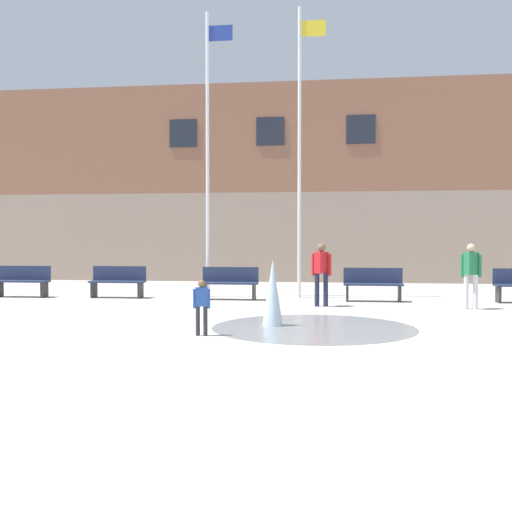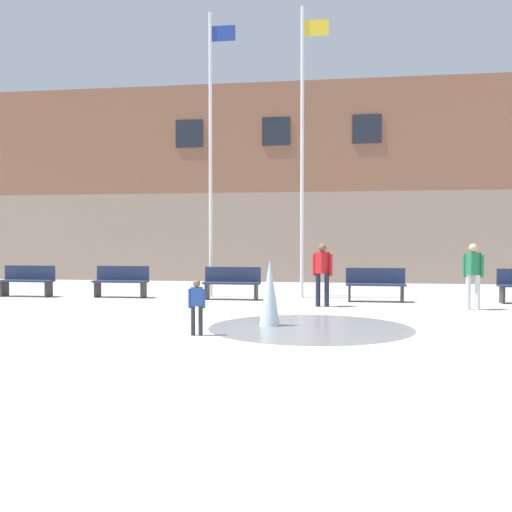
{
  "view_description": "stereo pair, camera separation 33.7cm",
  "coord_description": "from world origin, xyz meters",
  "px_view_note": "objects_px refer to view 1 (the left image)",
  "views": [
    {
      "loc": [
        2.38,
        -6.35,
        1.71
      ],
      "look_at": [
        0.62,
        7.69,
        1.3
      ],
      "focal_mm": 42.0,
      "sensor_mm": 36.0,
      "label": 1
    },
    {
      "loc": [
        2.72,
        -6.3,
        1.71
      ],
      "look_at": [
        0.62,
        7.69,
        1.3
      ],
      "focal_mm": 42.0,
      "sensor_mm": 36.0,
      "label": 2
    }
  ],
  "objects_px": {
    "park_bench_center": "(373,284)",
    "teen_by_trashcan": "(321,269)",
    "park_bench_far_left": "(23,281)",
    "adult_near_bench": "(471,271)",
    "flagpole_right": "(300,144)",
    "child_running": "(202,303)",
    "park_bench_left_of_flagpoles": "(118,281)",
    "flagpole_left": "(208,147)",
    "park_bench_under_left_flagpole": "(230,283)"
  },
  "relations": [
    {
      "from": "park_bench_under_left_flagpole",
      "to": "flagpole_left",
      "type": "relative_size",
      "value": 0.19
    },
    {
      "from": "park_bench_center",
      "to": "flagpole_right",
      "type": "relative_size",
      "value": 0.19
    },
    {
      "from": "park_bench_far_left",
      "to": "park_bench_center",
      "type": "height_order",
      "value": "same"
    },
    {
      "from": "park_bench_center",
      "to": "adult_near_bench",
      "type": "xyz_separation_m",
      "value": [
        2.22,
        -1.55,
        0.45
      ]
    },
    {
      "from": "park_bench_under_left_flagpole",
      "to": "adult_near_bench",
      "type": "relative_size",
      "value": 1.01
    },
    {
      "from": "park_bench_center",
      "to": "flagpole_right",
      "type": "distance_m",
      "value": 4.51
    },
    {
      "from": "park_bench_far_left",
      "to": "adult_near_bench",
      "type": "bearing_deg",
      "value": -7.0
    },
    {
      "from": "park_bench_far_left",
      "to": "flagpole_right",
      "type": "bearing_deg",
      "value": 5.89
    },
    {
      "from": "flagpole_left",
      "to": "park_bench_far_left",
      "type": "bearing_deg",
      "value": -171.19
    },
    {
      "from": "park_bench_far_left",
      "to": "flagpole_right",
      "type": "xyz_separation_m",
      "value": [
        8.09,
        0.84,
        3.95
      ]
    },
    {
      "from": "adult_near_bench",
      "to": "teen_by_trashcan",
      "type": "height_order",
      "value": "same"
    },
    {
      "from": "child_running",
      "to": "teen_by_trashcan",
      "type": "bearing_deg",
      "value": 51.68
    },
    {
      "from": "park_bench_far_left",
      "to": "park_bench_under_left_flagpole",
      "type": "distance_m",
      "value": 6.16
    },
    {
      "from": "park_bench_left_of_flagpoles",
      "to": "park_bench_center",
      "type": "relative_size",
      "value": 1.0
    },
    {
      "from": "park_bench_center",
      "to": "child_running",
      "type": "xyz_separation_m",
      "value": [
        -3.4,
        -6.27,
        0.1
      ]
    },
    {
      "from": "adult_near_bench",
      "to": "flagpole_left",
      "type": "relative_size",
      "value": 0.19
    },
    {
      "from": "park_bench_center",
      "to": "teen_by_trashcan",
      "type": "bearing_deg",
      "value": -134.37
    },
    {
      "from": "park_bench_center",
      "to": "park_bench_far_left",
      "type": "bearing_deg",
      "value": -179.8
    },
    {
      "from": "park_bench_far_left",
      "to": "park_bench_left_of_flagpoles",
      "type": "relative_size",
      "value": 1.0
    },
    {
      "from": "park_bench_left_of_flagpoles",
      "to": "adult_near_bench",
      "type": "xyz_separation_m",
      "value": [
        9.51,
        -1.67,
        0.45
      ]
    },
    {
      "from": "park_bench_center",
      "to": "teen_by_trashcan",
      "type": "height_order",
      "value": "teen_by_trashcan"
    },
    {
      "from": "park_bench_left_of_flagpoles",
      "to": "flagpole_right",
      "type": "xyz_separation_m",
      "value": [
        5.25,
        0.68,
        3.95
      ]
    },
    {
      "from": "teen_by_trashcan",
      "to": "park_bench_far_left",
      "type": "bearing_deg",
      "value": -62.26
    },
    {
      "from": "park_bench_far_left",
      "to": "adult_near_bench",
      "type": "xyz_separation_m",
      "value": [
        12.35,
        -1.52,
        0.45
      ]
    },
    {
      "from": "park_bench_center",
      "to": "flagpole_left",
      "type": "height_order",
      "value": "flagpole_left"
    },
    {
      "from": "child_running",
      "to": "park_bench_left_of_flagpoles",
      "type": "bearing_deg",
      "value": 105.49
    },
    {
      "from": "adult_near_bench",
      "to": "child_running",
      "type": "distance_m",
      "value": 7.35
    },
    {
      "from": "park_bench_center",
      "to": "park_bench_under_left_flagpole",
      "type": "bearing_deg",
      "value": -179.67
    },
    {
      "from": "park_bench_under_left_flagpole",
      "to": "child_running",
      "type": "xyz_separation_m",
      "value": [
        0.57,
        -6.25,
        0.1
      ]
    },
    {
      "from": "adult_near_bench",
      "to": "child_running",
      "type": "height_order",
      "value": "adult_near_bench"
    },
    {
      "from": "teen_by_trashcan",
      "to": "flagpole_right",
      "type": "distance_m",
      "value": 4.19
    },
    {
      "from": "teen_by_trashcan",
      "to": "child_running",
      "type": "distance_m",
      "value": 5.27
    },
    {
      "from": "park_bench_left_of_flagpoles",
      "to": "teen_by_trashcan",
      "type": "bearing_deg",
      "value": -14.6
    },
    {
      "from": "park_bench_center",
      "to": "adult_near_bench",
      "type": "relative_size",
      "value": 1.01
    },
    {
      "from": "park_bench_center",
      "to": "child_running",
      "type": "relative_size",
      "value": 1.62
    },
    {
      "from": "adult_near_bench",
      "to": "park_bench_under_left_flagpole",
      "type": "bearing_deg",
      "value": -50.6
    },
    {
      "from": "teen_by_trashcan",
      "to": "child_running",
      "type": "bearing_deg",
      "value": 14.14
    },
    {
      "from": "park_bench_far_left",
      "to": "park_bench_left_of_flagpoles",
      "type": "bearing_deg",
      "value": 3.2
    },
    {
      "from": "park_bench_under_left_flagpole",
      "to": "park_bench_center",
      "type": "distance_m",
      "value": 3.97
    },
    {
      "from": "park_bench_under_left_flagpole",
      "to": "adult_near_bench",
      "type": "bearing_deg",
      "value": -13.87
    },
    {
      "from": "park_bench_left_of_flagpoles",
      "to": "adult_near_bench",
      "type": "distance_m",
      "value": 9.66
    },
    {
      "from": "park_bench_under_left_flagpole",
      "to": "flagpole_right",
      "type": "distance_m",
      "value": 4.47
    },
    {
      "from": "park_bench_far_left",
      "to": "teen_by_trashcan",
      "type": "xyz_separation_m",
      "value": [
        8.74,
        -1.38,
        0.45
      ]
    },
    {
      "from": "park_bench_far_left",
      "to": "adult_near_bench",
      "type": "distance_m",
      "value": 12.45
    },
    {
      "from": "park_bench_left_of_flagpoles",
      "to": "teen_by_trashcan",
      "type": "relative_size",
      "value": 1.01
    },
    {
      "from": "park_bench_left_of_flagpoles",
      "to": "adult_near_bench",
      "type": "height_order",
      "value": "adult_near_bench"
    },
    {
      "from": "park_bench_far_left",
      "to": "park_bench_under_left_flagpole",
      "type": "relative_size",
      "value": 1.0
    },
    {
      "from": "park_bench_under_left_flagpole",
      "to": "park_bench_center",
      "type": "relative_size",
      "value": 1.0
    },
    {
      "from": "park_bench_far_left",
      "to": "park_bench_left_of_flagpoles",
      "type": "xyz_separation_m",
      "value": [
        2.84,
        0.16,
        0.0
      ]
    },
    {
      "from": "teen_by_trashcan",
      "to": "adult_near_bench",
      "type": "bearing_deg",
      "value": 124.52
    }
  ]
}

